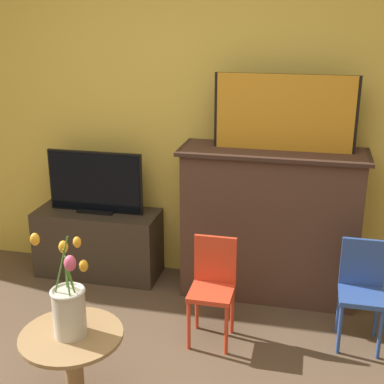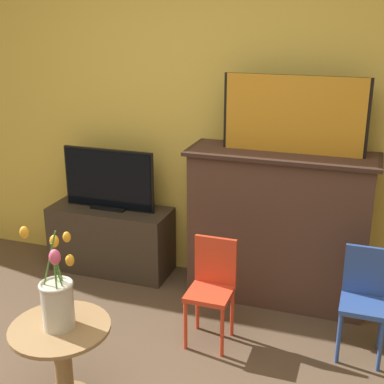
{
  "view_description": "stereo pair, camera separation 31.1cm",
  "coord_description": "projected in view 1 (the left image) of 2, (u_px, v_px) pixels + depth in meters",
  "views": [
    {
      "loc": [
        0.78,
        -1.6,
        1.95
      ],
      "look_at": [
        0.12,
        1.28,
        0.94
      ],
      "focal_mm": 50.0,
      "sensor_mm": 36.0,
      "label": 1
    },
    {
      "loc": [
        1.08,
        -1.51,
        1.95
      ],
      "look_at": [
        0.12,
        1.28,
        0.94
      ],
      "focal_mm": 50.0,
      "sensor_mm": 36.0,
      "label": 2
    }
  ],
  "objects": [
    {
      "name": "painting",
      "position": [
        285.0,
        113.0,
        3.47
      ],
      "size": [
        0.93,
        0.03,
        0.5
      ],
      "color": "black",
      "rests_on": "fireplace_mantel"
    },
    {
      "name": "side_table",
      "position": [
        73.0,
        361.0,
        2.65
      ],
      "size": [
        0.51,
        0.51,
        0.45
      ],
      "color": "#99754C",
      "rests_on": "ground"
    },
    {
      "name": "tv_monitor",
      "position": [
        95.0,
        183.0,
        3.95
      ],
      "size": [
        0.73,
        0.12,
        0.46
      ],
      "color": "black",
      "rests_on": "tv_stand"
    },
    {
      "name": "chair_red",
      "position": [
        213.0,
        283.0,
        3.25
      ],
      "size": [
        0.26,
        0.26,
        0.65
      ],
      "color": "red",
      "rests_on": "ground"
    },
    {
      "name": "tv_stand",
      "position": [
        99.0,
        243.0,
        4.1
      ],
      "size": [
        0.94,
        0.37,
        0.51
      ],
      "color": "#382D23",
      "rests_on": "ground"
    },
    {
      "name": "chair_blue",
      "position": [
        361.0,
        286.0,
        3.21
      ],
      "size": [
        0.26,
        0.26,
        0.65
      ],
      "color": "#2D4C99",
      "rests_on": "ground"
    },
    {
      "name": "wall_back",
      "position": [
        202.0,
        99.0,
        3.8
      ],
      "size": [
        8.0,
        0.06,
        2.7
      ],
      "color": "#EAC651",
      "rests_on": "ground"
    },
    {
      "name": "vase_tulips",
      "position": [
        69.0,
        306.0,
        2.55
      ],
      "size": [
        0.26,
        0.23,
        0.54
      ],
      "color": "beige",
      "rests_on": "side_table"
    },
    {
      "name": "fireplace_mantel",
      "position": [
        270.0,
        222.0,
        3.73
      ],
      "size": [
        1.26,
        0.44,
        1.07
      ],
      "color": "#4C3328",
      "rests_on": "ground"
    }
  ]
}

